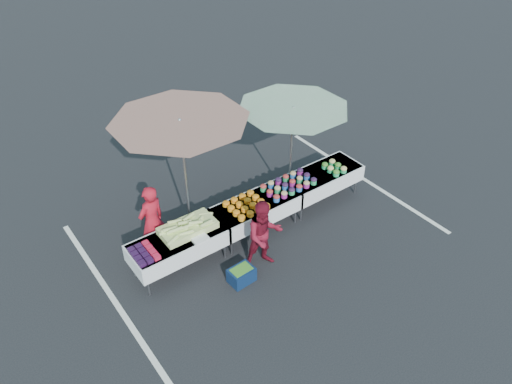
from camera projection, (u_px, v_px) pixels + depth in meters
ground at (256, 230)px, 10.51m from camera, size 80.00×80.00×0.00m
stripe_left at (113, 299)px, 8.98m from camera, size 0.10×5.00×0.00m
stripe_right at (362, 178)px, 12.03m from camera, size 0.10×5.00×0.00m
table_left at (179, 244)px, 9.30m from camera, size 1.86×0.81×0.75m
table_center at (256, 208)px, 10.16m from camera, size 1.86×0.81×0.75m
table_right at (321, 178)px, 11.02m from camera, size 1.86×0.81×0.75m
berry_punnets at (144, 254)px, 8.80m from camera, size 0.40×0.54×0.08m
corn_pile at (188, 227)px, 9.29m from camera, size 1.16×0.57×0.26m
plastic_bags at (200, 239)px, 9.14m from camera, size 0.30×0.25×0.05m
carrot_bowls at (246, 205)px, 9.91m from camera, size 0.75×0.69×0.11m
potato_cups at (289, 184)px, 10.42m from camera, size 1.14×0.58×0.16m
bean_baskets at (334, 167)px, 10.93m from camera, size 0.36×0.50×0.15m
vendor at (152, 221)px, 9.52m from camera, size 0.65×0.51×1.57m
customer at (264, 235)px, 9.28m from camera, size 0.84×0.73×1.48m
umbrella_left at (181, 131)px, 9.06m from camera, size 3.39×3.39×2.65m
umbrella_right at (293, 116)px, 10.07m from camera, size 3.00×3.00×2.36m
storage_bin at (241, 275)px, 9.26m from camera, size 0.49×0.37×0.31m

